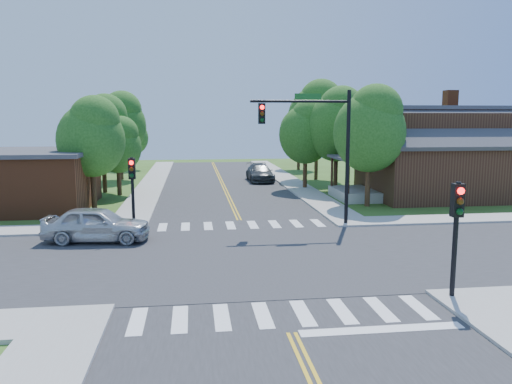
{
  "coord_description": "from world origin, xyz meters",
  "views": [
    {
      "loc": [
        -2.55,
        -19.97,
        5.77
      ],
      "look_at": [
        0.47,
        3.74,
        2.2
      ],
      "focal_mm": 35.0,
      "sensor_mm": 36.0,
      "label": 1
    }
  ],
  "objects": [
    {
      "name": "ground",
      "position": [
        0.0,
        0.0,
        0.0
      ],
      "size": [
        100.0,
        100.0,
        0.0
      ],
      "primitive_type": "plane",
      "color": "#38591B",
      "rests_on": "ground"
    },
    {
      "name": "road_ns",
      "position": [
        0.0,
        0.0,
        0.02
      ],
      "size": [
        10.0,
        90.0,
        0.04
      ],
      "primitive_type": "cube",
      "color": "#2D2D30",
      "rests_on": "ground"
    },
    {
      "name": "road_ew",
      "position": [
        0.0,
        0.0,
        0.03
      ],
      "size": [
        90.0,
        10.0,
        0.04
      ],
      "primitive_type": "cube",
      "color": "#2D2D30",
      "rests_on": "ground"
    },
    {
      "name": "intersection_patch",
      "position": [
        0.0,
        0.0,
        0.0
      ],
      "size": [
        10.2,
        10.2,
        0.06
      ],
      "primitive_type": "cube",
      "color": "#2D2D30",
      "rests_on": "ground"
    },
    {
      "name": "sidewalk_ne",
      "position": [
        15.82,
        15.82,
        0.07
      ],
      "size": [
        40.0,
        40.0,
        0.14
      ],
      "color": "#9E9B93",
      "rests_on": "ground"
    },
    {
      "name": "crosswalk_north",
      "position": [
        0.0,
        6.2,
        0.05
      ],
      "size": [
        8.85,
        2.0,
        0.01
      ],
      "color": "white",
      "rests_on": "ground"
    },
    {
      "name": "crosswalk_south",
      "position": [
        0.0,
        -6.2,
        0.05
      ],
      "size": [
        8.85,
        2.0,
        0.01
      ],
      "color": "white",
      "rests_on": "ground"
    },
    {
      "name": "centerline",
      "position": [
        0.0,
        0.0,
        0.05
      ],
      "size": [
        0.3,
        90.0,
        0.01
      ],
      "color": "gold",
      "rests_on": "ground"
    },
    {
      "name": "stop_bar",
      "position": [
        2.5,
        -7.6,
        0.0
      ],
      "size": [
        4.6,
        0.45,
        0.09
      ],
      "primitive_type": "cube",
      "color": "white",
      "rests_on": "ground"
    },
    {
      "name": "signal_mast_ne",
      "position": [
        3.91,
        5.59,
        4.85
      ],
      "size": [
        5.3,
        0.42,
        7.2
      ],
      "color": "black",
      "rests_on": "ground"
    },
    {
      "name": "signal_pole_se",
      "position": [
        5.6,
        -5.62,
        2.66
      ],
      "size": [
        0.34,
        0.42,
        3.8
      ],
      "color": "black",
      "rests_on": "ground"
    },
    {
      "name": "signal_pole_nw",
      "position": [
        -5.6,
        5.58,
        2.66
      ],
      "size": [
        0.34,
        0.42,
        3.8
      ],
      "color": "black",
      "rests_on": "ground"
    },
    {
      "name": "house_ne",
      "position": [
        15.11,
        14.23,
        3.33
      ],
      "size": [
        13.05,
        8.8,
        7.11
      ],
      "color": "#341A12",
      "rests_on": "ground"
    },
    {
      "name": "building_nw",
      "position": [
        -14.2,
        13.2,
        1.88
      ],
      "size": [
        10.4,
        8.4,
        3.73
      ],
      "color": "brown",
      "rests_on": "ground"
    },
    {
      "name": "tree_e_a",
      "position": [
        8.88,
        11.13,
        5.19
      ],
      "size": [
        4.66,
        4.43,
        7.92
      ],
      "color": "#382314",
      "rests_on": "ground"
    },
    {
      "name": "tree_e_b",
      "position": [
        8.76,
        18.15,
        5.4
      ],
      "size": [
        4.85,
        4.61,
        8.25
      ],
      "color": "#382314",
      "rests_on": "ground"
    },
    {
      "name": "tree_e_c",
      "position": [
        9.02,
        25.51,
        6.1
      ],
      "size": [
        5.48,
        5.2,
        9.31
      ],
      "color": "#382314",
      "rests_on": "ground"
    },
    {
      "name": "tree_e_d",
      "position": [
        9.3,
        34.65,
        4.73
      ],
      "size": [
        4.25,
        4.04,
        7.23
      ],
      "color": "#382314",
      "rests_on": "ground"
    },
    {
      "name": "tree_w_a",
      "position": [
        -8.78,
        12.5,
        4.69
      ],
      "size": [
        4.22,
        4.01,
        7.17
      ],
      "color": "#382314",
      "rests_on": "ground"
    },
    {
      "name": "tree_w_b",
      "position": [
        -9.29,
        19.59,
        4.97
      ],
      "size": [
        4.47,
        4.24,
        7.59
      ],
      "color": "#382314",
      "rests_on": "ground"
    },
    {
      "name": "tree_w_c",
      "position": [
        -9.13,
        27.81,
        5.4
      ],
      "size": [
        4.85,
        4.61,
        8.25
      ],
      "color": "#382314",
      "rests_on": "ground"
    },
    {
      "name": "tree_w_d",
      "position": [
        -9.07,
        37.08,
        3.83
      ],
      "size": [
        3.45,
        3.28,
        5.86
      ],
      "color": "#382314",
      "rests_on": "ground"
    },
    {
      "name": "tree_house",
      "position": [
        6.58,
        19.45,
        4.77
      ],
      "size": [
        4.29,
        4.07,
        7.29
      ],
      "color": "#382314",
      "rests_on": "ground"
    },
    {
      "name": "tree_bldg",
      "position": [
        -7.97,
        18.04,
        3.87
      ],
      "size": [
        3.48,
        3.31,
        5.92
      ],
      "color": "#382314",
      "rests_on": "ground"
    },
    {
      "name": "car_silver",
      "position": [
        -7.04,
        3.5,
        0.83
      ],
      "size": [
        2.94,
        5.26,
        1.66
      ],
      "primitive_type": "imported",
      "rotation": [
        0.0,
        0.0,
        1.47
      ],
      "color": "silver",
      "rests_on": "ground"
    },
    {
      "name": "car_dgrey",
      "position": [
        3.5,
        24.74,
        0.76
      ],
      "size": [
        2.3,
        5.32,
        1.52
      ],
      "primitive_type": "imported",
      "rotation": [
        0.0,
        0.0,
        0.02
      ],
      "color": "#333739",
      "rests_on": "ground"
    }
  ]
}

